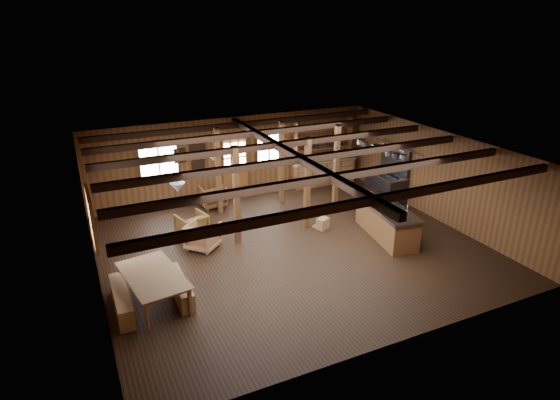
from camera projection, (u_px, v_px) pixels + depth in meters
name	position (u px, v px, depth m)	size (l,w,h in m)	color
room	(292.00, 201.00, 12.46)	(10.04, 9.04, 2.84)	black
ceiling_joists	(289.00, 153.00, 12.13)	(9.80, 8.82, 0.18)	black
timber_posts	(277.00, 175.00, 14.41)	(3.95, 2.35, 2.80)	#432413
back_door	(235.00, 172.00, 16.39)	(1.02, 0.08, 2.15)	brown
window_back_left	(159.00, 161.00, 15.11)	(1.32, 0.06, 1.32)	white
window_back_right	(269.00, 147.00, 16.65)	(1.02, 0.06, 1.32)	white
window_left	(91.00, 219.00, 10.86)	(0.14, 1.24, 1.32)	white
notice_boards	(192.00, 156.00, 15.53)	(1.08, 0.03, 0.90)	white
back_counter	(323.00, 169.00, 17.63)	(2.55, 0.60, 2.45)	brown
pendant_lamps	(197.00, 171.00, 12.10)	(1.86, 2.36, 0.66)	#303033
pot_rack	(387.00, 151.00, 13.73)	(0.39, 3.00, 0.46)	#303033
kitchen_island	(386.00, 221.00, 13.46)	(1.28, 2.61, 1.20)	brown
step_stool	(323.00, 224.00, 14.03)	(0.39, 0.28, 0.35)	olive
commercial_range	(387.00, 182.00, 16.18)	(0.80, 1.56, 1.93)	#303033
dining_table	(156.00, 288.00, 10.41)	(2.01, 1.12, 0.71)	brown
bench_wall	(122.00, 301.00, 10.16)	(0.32, 1.72, 0.47)	olive
bench_aisle	(180.00, 288.00, 10.67)	(0.30, 1.62, 0.45)	olive
armchair_a	(192.00, 225.00, 13.48)	(0.76, 0.79, 0.72)	brown
armchair_b	(212.00, 196.00, 15.62)	(0.79, 0.82, 0.74)	brown
armchair_c	(203.00, 236.00, 12.81)	(0.79, 0.81, 0.74)	#956844
counter_pot	(370.00, 192.00, 14.08)	(0.28, 0.28, 0.17)	#ACAEB3
bowl	(367.00, 201.00, 13.58)	(0.23, 0.23, 0.06)	silver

